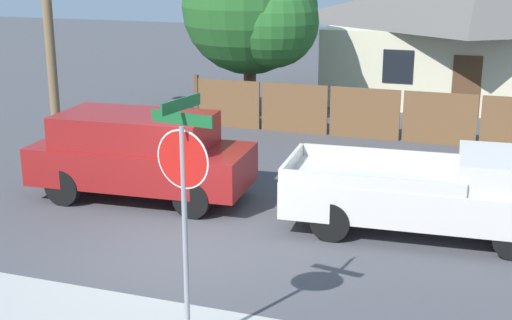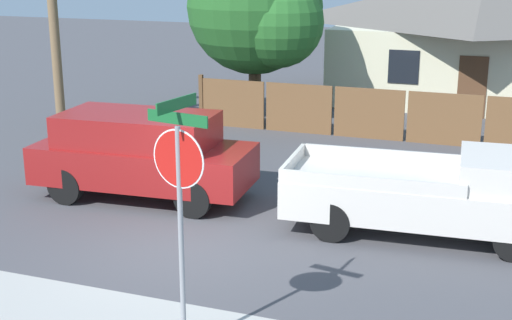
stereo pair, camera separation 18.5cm
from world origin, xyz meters
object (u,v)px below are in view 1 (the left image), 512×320
Objects in this scene: oak_tree at (255,10)px; stop_sign at (184,184)px; orange_pickup at (436,192)px; house at (475,34)px; red_suv at (140,153)px.

oak_tree reaches higher than stop_sign.
stop_sign is (-2.70, -5.34, 1.53)m from orange_pickup.
house is at bearing 92.31° from stop_sign.
oak_tree is 1.65× the size of stop_sign.
house is 8.72m from oak_tree.
red_suv is 1.39× the size of stop_sign.
house is at bearing 62.70° from red_suv.
oak_tree is at bearing 115.57° from stop_sign.
stop_sign is at bearing -120.45° from orange_pickup.
oak_tree reaches higher than orange_pickup.
orange_pickup is at bearing -51.74° from oak_tree.
stop_sign is (3.51, -5.33, 1.33)m from red_suv.
orange_pickup is (6.20, 0.02, -0.20)m from red_suv.
red_suv is at bearing 176.47° from orange_pickup.
stop_sign is at bearing -74.47° from oak_tree.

